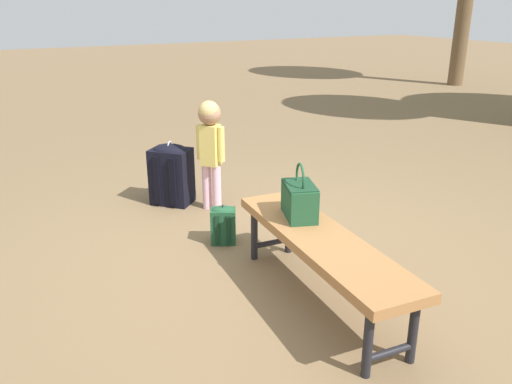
{
  "coord_description": "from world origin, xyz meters",
  "views": [
    {
      "loc": [
        -3.02,
        1.75,
        1.79
      ],
      "look_at": [
        0.18,
        0.0,
        0.45
      ],
      "focal_mm": 36.64,
      "sensor_mm": 36.0,
      "label": 1
    }
  ],
  "objects_px": {
    "park_bench": "(322,245)",
    "backpack_large": "(172,172)",
    "child_standing": "(210,138)",
    "backpack_small": "(223,224)",
    "handbag": "(299,199)"
  },
  "relations": [
    {
      "from": "backpack_large",
      "to": "backpack_small",
      "type": "height_order",
      "value": "backpack_large"
    },
    {
      "from": "backpack_small",
      "to": "backpack_large",
      "type": "bearing_deg",
      "value": 2.75
    },
    {
      "from": "child_standing",
      "to": "backpack_large",
      "type": "distance_m",
      "value": 0.55
    },
    {
      "from": "park_bench",
      "to": "handbag",
      "type": "bearing_deg",
      "value": -8.19
    },
    {
      "from": "handbag",
      "to": "backpack_small",
      "type": "xyz_separation_m",
      "value": [
        0.74,
        0.21,
        -0.42
      ]
    },
    {
      "from": "handbag",
      "to": "backpack_small",
      "type": "distance_m",
      "value": 0.88
    },
    {
      "from": "backpack_large",
      "to": "park_bench",
      "type": "bearing_deg",
      "value": -174.22
    },
    {
      "from": "park_bench",
      "to": "backpack_large",
      "type": "xyz_separation_m",
      "value": [
        2.08,
        0.21,
        -0.1
      ]
    },
    {
      "from": "park_bench",
      "to": "backpack_large",
      "type": "distance_m",
      "value": 2.09
    },
    {
      "from": "handbag",
      "to": "backpack_small",
      "type": "relative_size",
      "value": 1.15
    },
    {
      "from": "handbag",
      "to": "backpack_large",
      "type": "bearing_deg",
      "value": 8.37
    },
    {
      "from": "park_bench",
      "to": "handbag",
      "type": "height_order",
      "value": "handbag"
    },
    {
      "from": "handbag",
      "to": "child_standing",
      "type": "relative_size",
      "value": 0.37
    },
    {
      "from": "handbag",
      "to": "backpack_large",
      "type": "xyz_separation_m",
      "value": [
        1.75,
        0.26,
        -0.28
      ]
    },
    {
      "from": "handbag",
      "to": "backpack_small",
      "type": "bearing_deg",
      "value": 15.75
    }
  ]
}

